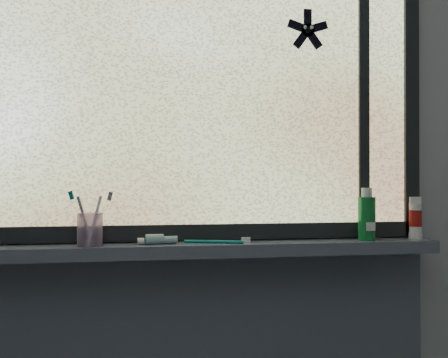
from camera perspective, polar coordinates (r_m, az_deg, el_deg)
wall_back at (r=1.64m, az=-4.20°, el=1.00°), size 3.00×0.01×2.50m
windowsill at (r=1.58m, az=-3.96°, el=-8.05°), size 1.62×0.14×0.04m
window_pane at (r=1.65m, az=-4.13°, el=10.81°), size 1.50×0.01×1.00m
frame_bottom at (r=1.62m, az=-4.12°, el=-6.07°), size 1.60×0.03×0.05m
frame_right at (r=1.88m, az=20.51°, el=9.44°), size 0.05×0.03×1.10m
frame_mullion at (r=1.80m, az=15.60°, el=9.87°), size 0.03×0.03×1.00m
starfish_sticker at (r=1.76m, az=9.54°, el=16.43°), size 0.15×0.02×0.15m
toothpaste_tube at (r=1.56m, az=-7.28°, el=-6.82°), size 0.18×0.04×0.03m
toothbrush_cup at (r=1.55m, az=-15.08°, el=-5.61°), size 0.08×0.08×0.10m
toothbrush_lying at (r=1.57m, az=-1.17°, el=-7.08°), size 0.23×0.09×0.02m
mouthwash_bottle at (r=1.71m, az=16.00°, el=-3.87°), size 0.07×0.07×0.14m
cream_tube at (r=1.81m, az=21.04°, el=-4.01°), size 0.05×0.05×0.10m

